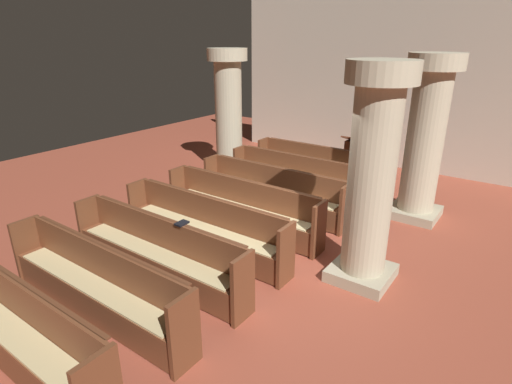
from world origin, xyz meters
TOP-DOWN VIEW (x-y plane):
  - ground_plane at (0.00, 0.00)m, footprint 19.20×19.20m
  - back_wall at (0.00, 6.08)m, footprint 10.00×0.16m
  - pew_row_0 at (-1.11, 3.42)m, footprint 3.30×0.46m
  - pew_row_1 at (-1.11, 2.40)m, footprint 3.30×0.46m
  - pew_row_2 at (-1.11, 1.37)m, footprint 3.30×0.47m
  - pew_row_3 at (-1.11, 0.34)m, footprint 3.30×0.46m
  - pew_row_4 at (-1.11, -0.69)m, footprint 3.30×0.46m
  - pew_row_5 at (-1.11, -1.72)m, footprint 3.30×0.47m
  - pew_row_6 at (-1.11, -2.75)m, footprint 3.30×0.46m
  - pew_row_7 at (-1.11, -3.78)m, footprint 3.30×0.46m
  - pillar_aisle_side at (1.37, 2.87)m, footprint 1.00×1.00m
  - pillar_far_side at (-3.54, 2.98)m, footprint 1.00×1.00m
  - pillar_aisle_rear at (1.37, 0.06)m, footprint 0.94×0.94m
  - lectern at (-0.73, 4.48)m, footprint 0.48×0.45m
  - hymn_book at (-0.74, -1.54)m, footprint 0.13×0.19m
  - kneeler_box_navy at (0.84, 1.83)m, footprint 0.39×0.32m

SIDE VIEW (x-z plane):
  - ground_plane at x=0.00m, z-range 0.00..0.00m
  - kneeler_box_navy at x=0.84m, z-range 0.00..0.26m
  - lectern at x=-0.73m, z-range -0.09..0.99m
  - pew_row_0 at x=-1.11m, z-range 0.02..0.96m
  - pew_row_1 at x=-1.11m, z-range 0.02..0.96m
  - pew_row_2 at x=-1.11m, z-range 0.02..0.96m
  - pew_row_3 at x=-1.11m, z-range 0.02..0.96m
  - pew_row_4 at x=-1.11m, z-range 0.02..0.96m
  - pew_row_5 at x=-1.11m, z-range 0.02..0.96m
  - pew_row_6 at x=-1.11m, z-range 0.02..0.96m
  - pew_row_7 at x=-1.11m, z-range 0.02..0.96m
  - hymn_book at x=-0.74m, z-range 0.94..0.97m
  - pillar_aisle_side at x=1.37m, z-range 0.07..3.24m
  - pillar_far_side at x=-3.54m, z-range 0.07..3.24m
  - pillar_aisle_rear at x=1.37m, z-range 0.07..3.24m
  - back_wall at x=0.00m, z-range 0.00..4.50m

